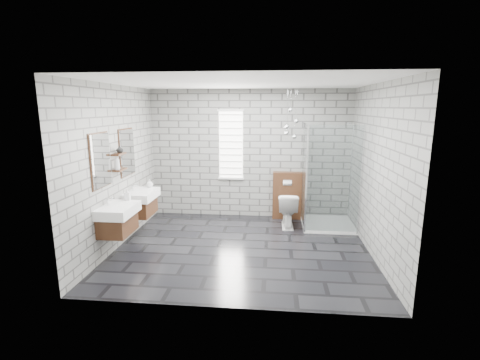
# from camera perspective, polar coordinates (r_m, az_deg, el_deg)

# --- Properties ---
(floor) EXTENTS (4.20, 3.60, 0.02)m
(floor) POSITION_cam_1_polar(r_m,az_deg,el_deg) (5.99, 0.30, -11.16)
(floor) COLOR black
(floor) RESTS_ON ground
(ceiling) EXTENTS (4.20, 3.60, 0.02)m
(ceiling) POSITION_cam_1_polar(r_m,az_deg,el_deg) (5.52, 0.33, 15.77)
(ceiling) COLOR white
(ceiling) RESTS_ON wall_back
(wall_back) EXTENTS (4.20, 0.02, 2.70)m
(wall_back) POSITION_cam_1_polar(r_m,az_deg,el_deg) (7.38, 1.62, 4.22)
(wall_back) COLOR gray
(wall_back) RESTS_ON floor
(wall_front) EXTENTS (4.20, 0.02, 2.70)m
(wall_front) POSITION_cam_1_polar(r_m,az_deg,el_deg) (3.84, -2.19, -3.01)
(wall_front) COLOR gray
(wall_front) RESTS_ON floor
(wall_left) EXTENTS (0.02, 3.60, 2.70)m
(wall_left) POSITION_cam_1_polar(r_m,az_deg,el_deg) (6.16, -19.64, 1.99)
(wall_left) COLOR gray
(wall_left) RESTS_ON floor
(wall_right) EXTENTS (0.02, 3.60, 2.70)m
(wall_right) POSITION_cam_1_polar(r_m,az_deg,el_deg) (5.80, 21.56, 1.26)
(wall_right) COLOR gray
(wall_right) RESTS_ON floor
(vanity_left) EXTENTS (0.47, 0.70, 1.57)m
(vanity_left) POSITION_cam_1_polar(r_m,az_deg,el_deg) (5.72, -19.71, -4.87)
(vanity_left) COLOR #482916
(vanity_left) RESTS_ON wall_left
(vanity_right) EXTENTS (0.47, 0.70, 1.57)m
(vanity_right) POSITION_cam_1_polar(r_m,az_deg,el_deg) (6.56, -16.18, -2.51)
(vanity_right) COLOR #482916
(vanity_right) RESTS_ON wall_left
(shelf_lower) EXTENTS (0.14, 0.30, 0.03)m
(shelf_lower) POSITION_cam_1_polar(r_m,az_deg,el_deg) (6.09, -19.13, 1.62)
(shelf_lower) COLOR #482916
(shelf_lower) RESTS_ON wall_left
(shelf_upper) EXTENTS (0.14, 0.30, 0.03)m
(shelf_upper) POSITION_cam_1_polar(r_m,az_deg,el_deg) (6.05, -19.30, 4.04)
(shelf_upper) COLOR #482916
(shelf_upper) RESTS_ON wall_left
(window) EXTENTS (0.56, 0.05, 1.48)m
(window) POSITION_cam_1_polar(r_m,az_deg,el_deg) (7.37, -1.50, 5.78)
(window) COLOR white
(window) RESTS_ON wall_back
(cistern_panel) EXTENTS (0.60, 0.20, 1.00)m
(cistern_panel) POSITION_cam_1_polar(r_m,az_deg,el_deg) (7.42, 7.70, -2.52)
(cistern_panel) COLOR #482916
(cistern_panel) RESTS_ON floor
(flush_plate) EXTENTS (0.18, 0.01, 0.12)m
(flush_plate) POSITION_cam_1_polar(r_m,az_deg,el_deg) (7.25, 7.79, -0.44)
(flush_plate) COLOR silver
(flush_plate) RESTS_ON cistern_panel
(shower_enclosure) EXTENTS (1.00, 1.00, 2.03)m
(shower_enclosure) POSITION_cam_1_polar(r_m,az_deg,el_deg) (6.99, 13.61, -3.65)
(shower_enclosure) COLOR white
(shower_enclosure) RESTS_ON floor
(pendant_cluster) EXTENTS (0.28, 0.23, 0.98)m
(pendant_cluster) POSITION_cam_1_polar(r_m,az_deg,el_deg) (6.88, 8.36, 8.92)
(pendant_cluster) COLOR silver
(pendant_cluster) RESTS_ON ceiling
(toilet) EXTENTS (0.39, 0.68, 0.69)m
(toilet) POSITION_cam_1_polar(r_m,az_deg,el_deg) (6.97, 7.81, -4.83)
(toilet) COLOR white
(toilet) RESTS_ON floor
(soap_bottle_a) EXTENTS (0.10, 0.10, 0.19)m
(soap_bottle_a) POSITION_cam_1_polar(r_m,az_deg,el_deg) (5.94, -18.01, -2.24)
(soap_bottle_a) COLOR #B2B2B2
(soap_bottle_a) RESTS_ON vanity_left
(soap_bottle_b) EXTENTS (0.14, 0.14, 0.15)m
(soap_bottle_b) POSITION_cam_1_polar(r_m,az_deg,el_deg) (6.76, -14.61, -0.53)
(soap_bottle_b) COLOR #B2B2B2
(soap_bottle_b) RESTS_ON vanity_right
(soap_bottle_c) EXTENTS (0.10, 0.11, 0.23)m
(soap_bottle_c) POSITION_cam_1_polar(r_m,az_deg,el_deg) (5.97, -19.54, 2.69)
(soap_bottle_c) COLOR #B2B2B2
(soap_bottle_c) RESTS_ON shelf_lower
(vase) EXTENTS (0.15, 0.15, 0.12)m
(vase) POSITION_cam_1_polar(r_m,az_deg,el_deg) (6.07, -19.13, 4.79)
(vase) COLOR #B2B2B2
(vase) RESTS_ON shelf_upper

